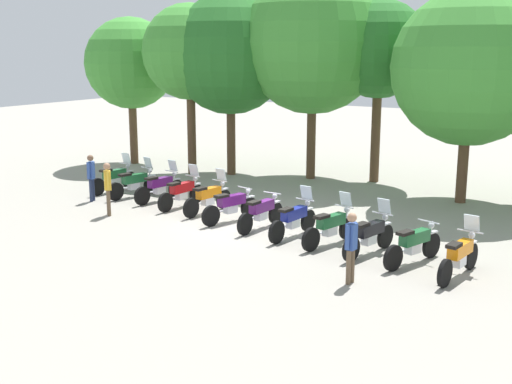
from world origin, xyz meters
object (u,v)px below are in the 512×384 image
at_px(motorcycle_3, 182,192).
at_px(motorcycle_6, 261,212).
at_px(tree_5, 470,68).
at_px(motorcycle_8, 331,226).
at_px(motorcycle_9, 370,235).
at_px(motorcycle_1, 135,183).
at_px(tree_0, 131,64).
at_px(tree_3, 313,43).
at_px(motorcycle_2, 160,186).
at_px(motorcycle_4, 209,197).
at_px(tree_4, 379,50).
at_px(motorcycle_0, 114,178).
at_px(motorcycle_11, 460,256).
at_px(person_2, 91,174).
at_px(motorcycle_10, 414,244).
at_px(person_0, 351,243).
at_px(motorcycle_5, 231,206).
at_px(tree_1, 190,52).
at_px(tree_2, 230,54).
at_px(motorcycle_7, 294,219).
at_px(person_1, 108,185).

distance_m(motorcycle_3, motorcycle_6, 3.70).
bearing_deg(motorcycle_6, tree_5, -28.59).
height_order(motorcycle_8, motorcycle_9, same).
height_order(motorcycle_1, motorcycle_6, motorcycle_1).
xyz_separation_m(tree_0, tree_3, (8.53, 0.95, 0.88)).
distance_m(motorcycle_2, motorcycle_4, 2.44).
height_order(motorcycle_1, tree_4, tree_4).
distance_m(motorcycle_0, motorcycle_1, 1.23).
relative_size(motorcycle_11, person_2, 1.35).
xyz_separation_m(person_2, tree_3, (4.70, 7.50, 4.45)).
xyz_separation_m(motorcycle_10, person_0, (-0.80, -2.05, 0.45)).
relative_size(motorcycle_4, motorcycle_5, 1.02).
xyz_separation_m(tree_3, tree_5, (6.28, -1.16, -0.85)).
relative_size(motorcycle_5, tree_3, 0.26).
bearing_deg(tree_4, motorcycle_5, -100.88).
bearing_deg(motorcycle_0, motorcycle_1, -97.34).
height_order(person_2, tree_1, tree_1).
bearing_deg(motorcycle_9, tree_4, 32.48).
bearing_deg(motorcycle_8, motorcycle_2, 91.19).
height_order(tree_0, tree_1, tree_1).
bearing_deg(motorcycle_9, tree_2, 63.33).
bearing_deg(tree_2, motorcycle_5, -57.11).
bearing_deg(motorcycle_5, motorcycle_8, -84.32).
xyz_separation_m(motorcycle_10, motorcycle_11, (1.19, -0.39, 0.01)).
bearing_deg(person_0, tree_3, -53.22).
height_order(motorcycle_2, motorcycle_5, motorcycle_2).
bearing_deg(tree_4, motorcycle_7, -84.35).
height_order(motorcycle_2, tree_4, tree_4).
relative_size(motorcycle_2, motorcycle_5, 1.02).
height_order(tree_0, tree_3, tree_3).
bearing_deg(motorcycle_10, motorcycle_11, -89.65).
height_order(motorcycle_5, motorcycle_9, motorcycle_9).
bearing_deg(motorcycle_1, person_2, 159.81).
relative_size(motorcycle_1, person_2, 1.33).
relative_size(person_1, tree_3, 0.21).
bearing_deg(motorcycle_4, motorcycle_5, -106.45).
bearing_deg(motorcycle_3, motorcycle_6, -100.39).
bearing_deg(motorcycle_9, motorcycle_5, 92.18).
bearing_deg(motorcycle_2, tree_2, 14.48).
height_order(tree_2, tree_5, tree_2).
xyz_separation_m(motorcycle_8, person_1, (-7.32, -0.70, 0.47)).
height_order(person_0, tree_4, tree_4).
bearing_deg(motorcycle_7, motorcycle_0, 84.67).
height_order(motorcycle_5, motorcycle_7, motorcycle_7).
distance_m(motorcycle_8, motorcycle_11, 3.67).
bearing_deg(motorcycle_6, motorcycle_2, 80.00).
xyz_separation_m(motorcycle_11, tree_5, (-1.79, 7.58, 4.03)).
bearing_deg(motorcycle_3, tree_2, 21.10).
distance_m(motorcycle_2, motorcycle_8, 7.37).
xyz_separation_m(motorcycle_0, tree_2, (1.84, 5.06, 4.42)).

